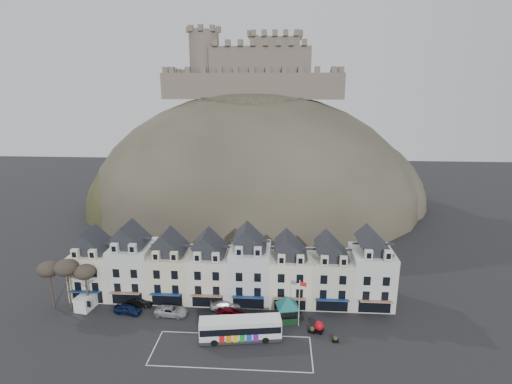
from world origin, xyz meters
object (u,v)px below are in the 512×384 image
car_white (226,304)px  car_navy (128,309)px  red_buoy (319,327)px  bus (240,328)px  car_silver (171,311)px  flagpole (300,300)px  bus_shelter (287,302)px  car_maroon (231,313)px  car_black (140,302)px  car_charcoal (289,315)px  white_van (89,299)px

car_white → car_navy: bearing=87.5°
car_navy → red_buoy: bearing=-86.4°
bus → car_navy: (-18.90, 5.57, -1.07)m
car_silver → car_white: 8.81m
car_silver → flagpole: bearing=-90.5°
flagpole → car_navy: size_ratio=1.71×
car_silver → bus_shelter: bearing=-86.8°
car_silver → car_maroon: (9.65, 0.00, 0.03)m
flagpole → car_maroon: (-10.75, 1.73, -3.66)m
bus → red_buoy: bearing=3.8°
bus_shelter → car_black: 24.84m
flagpole → car_navy: flagpole is taller
car_white → car_charcoal: bearing=-115.1°
white_van → car_white: white_van is taller
bus → bus_shelter: size_ratio=1.83×
bus_shelter → car_maroon: bus_shelter is taller
bus_shelter → red_buoy: (4.71, -2.74, -2.40)m
bus_shelter → red_buoy: size_ratio=3.70×
flagpole → car_charcoal: flagpole is taller
car_maroon → car_charcoal: (9.20, 0.00, -0.00)m
bus_shelter → car_white: (-10.13, 2.85, -2.57)m
bus_shelter → car_charcoal: bus_shelter is taller
bus_shelter → car_silver: bus_shelter is taller
car_maroon → bus: bearing=-149.8°
car_charcoal → bus: bearing=113.3°
bus_shelter → car_maroon: size_ratio=1.48×
car_white → car_charcoal: size_ratio=1.11×
car_maroon → car_charcoal: 9.20m
flagpole → car_navy: bearing=176.4°
car_maroon → car_charcoal: size_ratio=0.97×
car_black → car_maroon: car_maroon is taller
bus_shelter → car_navy: size_ratio=1.45×
red_buoy → car_maroon: size_ratio=0.40×
white_van → car_silver: (14.45, -1.96, -0.48)m
car_black → car_white: size_ratio=0.83×
car_navy → car_charcoal: car_navy is taller
car_maroon → car_silver: bearing=99.6°
car_silver → car_white: size_ratio=1.01×
car_navy → car_maroon: size_ratio=1.02×
bus → white_van: bus is taller
flagpole → white_van: bearing=174.0°
flagpole → car_navy: (-27.55, 1.73, -3.65)m
bus → car_white: 8.79m
flagpole → car_silver: flagpole is taller
flagpole → car_maroon: 11.49m
bus_shelter → car_black: bearing=162.1°
car_navy → car_silver: size_ratio=0.88×
white_van → car_maroon: 24.18m
bus_shelter → white_van: size_ratio=1.19×
car_white → car_maroon: (1.20, -2.50, 0.02)m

